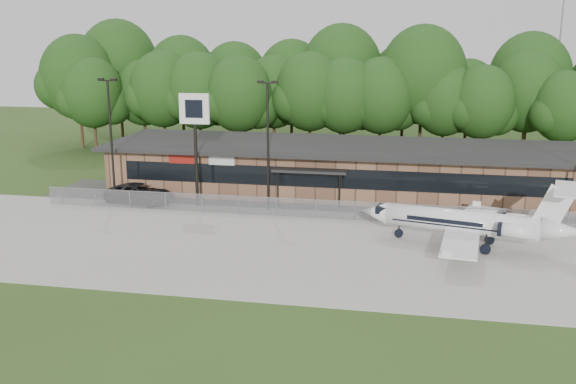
% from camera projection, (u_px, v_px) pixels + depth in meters
% --- Properties ---
extents(ground, '(160.00, 160.00, 0.00)m').
position_uv_depth(ground, '(293.00, 298.00, 34.12)').
color(ground, '#314719').
rests_on(ground, ground).
extents(apron, '(64.00, 18.00, 0.08)m').
position_uv_depth(apron, '(315.00, 249.00, 41.74)').
color(apron, '#9E9B93').
rests_on(apron, ground).
extents(parking_lot, '(50.00, 9.00, 0.06)m').
position_uv_depth(parking_lot, '(336.00, 204.00, 52.70)').
color(parking_lot, '#383835').
rests_on(parking_lot, ground).
extents(terminal, '(41.00, 11.65, 4.30)m').
position_uv_depth(terminal, '(342.00, 168.00, 56.41)').
color(terminal, '#896144').
rests_on(terminal, ground).
extents(fence, '(46.00, 0.04, 1.52)m').
position_uv_depth(fence, '(329.00, 210.00, 48.23)').
color(fence, gray).
rests_on(fence, ground).
extents(treeline, '(72.00, 12.00, 15.00)m').
position_uv_depth(treeline, '(360.00, 90.00, 72.35)').
color(treeline, '#123310').
rests_on(treeline, ground).
extents(radio_mast, '(0.20, 0.20, 25.00)m').
position_uv_depth(radio_mast, '(560.00, 44.00, 72.83)').
color(radio_mast, gray).
rests_on(radio_mast, ground).
extents(light_pole_left, '(1.55, 0.30, 10.23)m').
position_uv_depth(light_pole_left, '(111.00, 131.00, 51.71)').
color(light_pole_left, black).
rests_on(light_pole_left, ground).
extents(light_pole_mid, '(1.55, 0.30, 10.23)m').
position_uv_depth(light_pole_mid, '(268.00, 136.00, 49.32)').
color(light_pole_mid, black).
rests_on(light_pole_mid, ground).
extents(business_jet, '(13.83, 12.44, 4.68)m').
position_uv_depth(business_jet, '(469.00, 223.00, 41.63)').
color(business_jet, white).
rests_on(business_jet, ground).
extents(suv, '(6.20, 3.66, 1.62)m').
position_uv_depth(suv, '(140.00, 194.00, 52.91)').
color(suv, '#2A2A2C').
rests_on(suv, ground).
extents(pole_sign, '(2.40, 0.37, 9.13)m').
position_uv_depth(pole_sign, '(195.00, 121.00, 50.45)').
color(pole_sign, black).
rests_on(pole_sign, ground).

